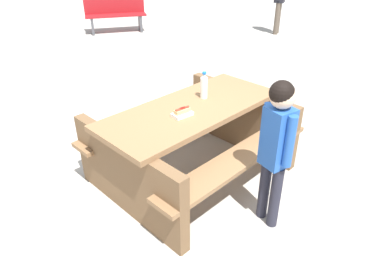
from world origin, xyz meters
name	(u,v)px	position (x,y,z in m)	size (l,w,h in m)	color
ground_plane	(192,172)	(0.00, 0.00, 0.00)	(30.00, 30.00, 0.00)	#B7B2A8
picnic_table	(192,135)	(0.00, 0.00, 0.44)	(2.17, 1.93, 0.75)	olive
soda_bottle	(204,86)	(-0.24, 0.02, 0.87)	(0.07, 0.07, 0.27)	silver
hotdog_tray	(182,113)	(0.20, 0.00, 0.78)	(0.21, 0.18, 0.08)	white
child_in_coat	(277,138)	(0.35, 0.86, 0.81)	(0.25, 0.27, 1.27)	#262633
park_bench_mid	(116,14)	(-4.76, -4.34, 0.45)	(1.28, 1.40, 0.85)	maroon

